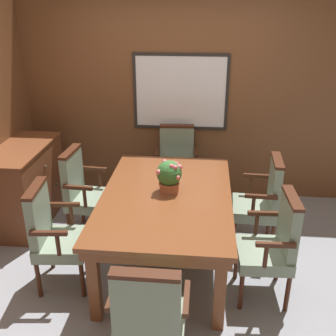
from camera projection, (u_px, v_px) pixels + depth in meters
ground_plane at (164, 267)px, 3.84m from camera, size 14.00×14.00×0.00m
wall_back at (178, 102)px, 4.86m from camera, size 7.20×0.08×2.45m
dining_table at (166, 203)px, 3.67m from camera, size 1.19×1.83×0.75m
chair_right_far at (262, 199)px, 4.00m from camera, size 0.46×0.52×0.98m
chair_right_near at (273, 243)px, 3.29m from camera, size 0.46×0.52×0.98m
chair_left_near at (53, 232)px, 3.44m from camera, size 0.48×0.54×0.98m
chair_left_far at (83, 190)px, 4.19m from camera, size 0.47×0.53×0.98m
chair_head_far at (176, 162)px, 4.89m from camera, size 0.53×0.47×0.98m
chair_head_near at (149, 318)px, 2.53m from camera, size 0.51×0.44×0.98m
potted_plant at (169, 175)px, 3.62m from camera, size 0.24×0.24×0.30m
sideboard_cabinet at (26, 185)px, 4.47m from camera, size 0.53×1.12×0.91m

